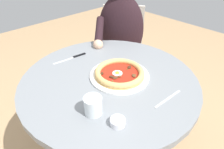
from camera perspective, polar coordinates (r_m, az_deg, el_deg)
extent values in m
cylinder|color=gray|center=(1.06, -0.82, -1.75)|extent=(0.95, 0.95, 0.04)
cylinder|color=slate|center=(1.30, -0.69, -14.35)|extent=(0.10, 0.10, 0.67)
cylinder|color=white|center=(1.06, 2.19, -0.26)|extent=(0.32, 0.32, 0.01)
cylinder|color=tan|center=(1.05, 2.20, 0.09)|extent=(0.27, 0.27, 0.01)
torus|color=tan|center=(1.05, 2.21, 0.66)|extent=(0.27, 0.27, 0.03)
cylinder|color=#A82314|center=(1.05, 2.20, 0.31)|extent=(0.25, 0.25, 0.00)
cylinder|color=white|center=(1.05, 1.59, 0.36)|extent=(0.05, 0.05, 0.00)
ellipsoid|color=yellow|center=(1.04, 1.59, 0.45)|extent=(0.02, 0.02, 0.02)
ellipsoid|color=brown|center=(1.03, 6.48, -0.28)|extent=(0.04, 0.04, 0.01)
ellipsoid|color=#4C2D19|center=(1.01, 0.91, -0.98)|extent=(0.04, 0.04, 0.01)
ellipsoid|color=#3D2314|center=(1.10, 5.11, 2.16)|extent=(0.04, 0.04, 0.01)
ellipsoid|color=#3D2314|center=(1.01, -0.10, -0.67)|extent=(0.03, 0.03, 0.01)
ellipsoid|color=brown|center=(1.02, 2.22, -0.55)|extent=(0.02, 0.02, 0.01)
ellipsoid|color=#3D2314|center=(1.04, -2.97, 0.32)|extent=(0.03, 0.03, 0.01)
ellipsoid|color=#2D6B28|center=(0.97, 0.69, -2.52)|extent=(0.01, 0.01, 0.00)
ellipsoid|color=#2D6B28|center=(1.08, 4.51, 1.57)|extent=(0.01, 0.01, 0.00)
ellipsoid|color=#2D6B28|center=(0.99, 0.18, -1.92)|extent=(0.01, 0.01, 0.00)
cylinder|color=silver|center=(0.83, -5.56, -9.03)|extent=(0.08, 0.08, 0.08)
cylinder|color=silver|center=(0.85, -5.43, -10.68)|extent=(0.07, 0.07, 0.01)
cube|color=silver|center=(1.23, -14.00, 3.95)|extent=(0.13, 0.03, 0.00)
cube|color=black|center=(1.27, -9.55, 5.60)|extent=(0.09, 0.02, 0.01)
cylinder|color=white|center=(0.80, 1.67, -13.71)|extent=(0.06, 0.06, 0.03)
cylinder|color=olive|center=(0.80, 1.68, -13.38)|extent=(0.05, 0.05, 0.01)
cube|color=#BCBCC1|center=(0.95, 16.05, -6.85)|extent=(0.18, 0.02, 0.00)
cube|color=#282833|center=(1.87, 2.20, -1.80)|extent=(0.43, 0.44, 0.45)
ellipsoid|color=black|center=(1.62, 2.60, 12.78)|extent=(0.40, 0.42, 0.57)
cylinder|color=black|center=(1.42, -3.77, 12.29)|extent=(0.22, 0.22, 0.16)
sphere|color=tan|center=(1.35, -4.10, 8.73)|extent=(0.07, 0.07, 0.07)
cube|color=beige|center=(1.79, 2.53, 5.24)|extent=(0.58, 0.58, 0.02)
cube|color=beige|center=(1.87, 3.29, 13.75)|extent=(0.25, 0.30, 0.40)
cylinder|color=#B7B2A8|center=(1.79, -4.20, -3.89)|extent=(0.02, 0.02, 0.45)
cylinder|color=#B7B2A8|center=(1.76, 7.80, -4.87)|extent=(0.02, 0.02, 0.45)
cylinder|color=#B7B2A8|center=(2.09, -2.24, 2.48)|extent=(0.02, 0.02, 0.45)
cylinder|color=#B7B2A8|center=(2.06, 8.02, 1.72)|extent=(0.02, 0.02, 0.45)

